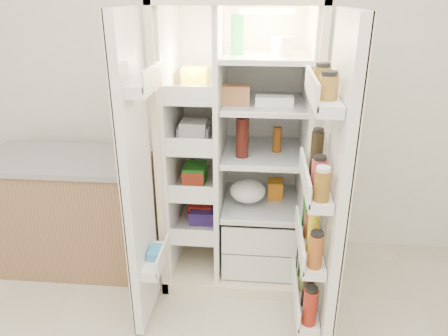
{
  "coord_description": "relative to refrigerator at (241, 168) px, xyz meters",
  "views": [
    {
      "loc": [
        0.3,
        -0.94,
        1.82
      ],
      "look_at": [
        0.09,
        1.25,
        0.91
      ],
      "focal_mm": 34.0,
      "sensor_mm": 36.0,
      "label": 1
    }
  ],
  "objects": [
    {
      "name": "fridge_door",
      "position": [
        0.47,
        -0.69,
        0.13
      ],
      "size": [
        0.17,
        0.58,
        1.72
      ],
      "color": "white",
      "rests_on": "floor"
    },
    {
      "name": "kitchen_counter",
      "position": [
        -1.18,
        -0.08,
        -0.34
      ],
      "size": [
        1.12,
        0.59,
        0.81
      ],
      "color": "#8F6747",
      "rests_on": "floor"
    },
    {
      "name": "refrigerator",
      "position": [
        0.0,
        0.0,
        0.0
      ],
      "size": [
        0.92,
        0.7,
        1.8
      ],
      "color": "beige",
      "rests_on": "floor"
    },
    {
      "name": "wall_back",
      "position": [
        -0.16,
        0.35,
        0.61
      ],
      "size": [
        4.0,
        0.02,
        2.7
      ],
      "primitive_type": "cube",
      "color": "white",
      "rests_on": "floor"
    },
    {
      "name": "freezer_door",
      "position": [
        -0.51,
        -0.6,
        0.15
      ],
      "size": [
        0.15,
        0.4,
        1.72
      ],
      "color": "white",
      "rests_on": "floor"
    }
  ]
}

